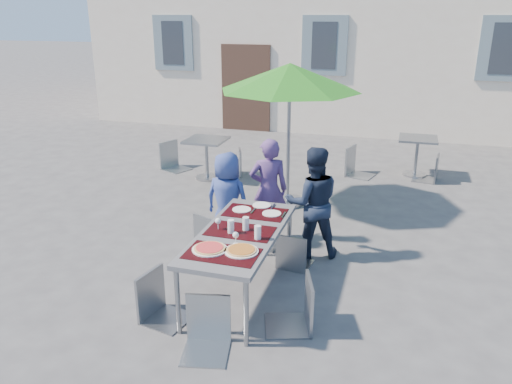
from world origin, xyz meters
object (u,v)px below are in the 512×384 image
(patio_umbrella, at_px, (290,79))
(bg_chair_r_0, at_px, (235,147))
(pizza_near_left, at_px, (210,248))
(cafe_table_1, at_px, (417,150))
(child_0, at_px, (227,200))
(chair_4, at_px, (299,275))
(bg_chair_l_1, at_px, (357,144))
(dining_table, at_px, (240,236))
(cafe_table_0, at_px, (207,152))
(child_2, at_px, (313,202))
(child_1, at_px, (269,190))
(chair_2, at_px, (294,230))
(chair_5, at_px, (206,295))
(bg_chair_l_0, at_px, (171,139))
(chair_3, at_px, (156,269))
(chair_0, at_px, (210,212))
(chair_1, at_px, (260,211))
(bg_chair_r_1, at_px, (433,152))
(pizza_near_right, at_px, (241,250))

(patio_umbrella, bearing_deg, bg_chair_r_0, 136.85)
(pizza_near_left, height_order, cafe_table_1, pizza_near_left)
(child_0, bearing_deg, chair_4, 136.29)
(child_0, bearing_deg, bg_chair_l_1, -103.20)
(dining_table, xyz_separation_m, pizza_near_left, (-0.14, -0.51, 0.07))
(cafe_table_0, bearing_deg, child_0, -62.44)
(pizza_near_left, xyz_separation_m, child_0, (-0.42, 1.66, -0.13))
(child_2, relative_size, patio_umbrella, 0.64)
(child_2, height_order, bg_chair_l_1, child_2)
(bg_chair_l_1, bearing_deg, child_1, -104.48)
(patio_umbrella, bearing_deg, cafe_table_1, 47.82)
(child_2, bearing_deg, chair_2, 53.18)
(chair_5, bearing_deg, dining_table, 90.04)
(patio_umbrella, distance_m, bg_chair_l_0, 3.25)
(bg_chair_l_0, bearing_deg, chair_4, -52.06)
(chair_3, height_order, cafe_table_0, chair_3)
(chair_0, height_order, bg_chair_r_0, bg_chair_r_0)
(chair_5, bearing_deg, cafe_table_0, 111.99)
(chair_1, relative_size, chair_5, 0.96)
(chair_5, relative_size, bg_chair_r_1, 1.00)
(chair_1, distance_m, bg_chair_l_0, 3.99)
(pizza_near_right, distance_m, bg_chair_r_1, 5.58)
(dining_table, distance_m, cafe_table_1, 5.35)
(pizza_near_right, xyz_separation_m, chair_5, (-0.17, -0.52, -0.22))
(chair_1, relative_size, chair_2, 1.05)
(child_2, distance_m, bg_chair_r_0, 3.54)
(chair_4, relative_size, chair_5, 1.04)
(pizza_near_right, relative_size, bg_chair_r_1, 0.35)
(chair_3, distance_m, bg_chair_l_1, 5.58)
(dining_table, height_order, pizza_near_left, pizza_near_left)
(child_0, relative_size, bg_chair_r_0, 1.36)
(chair_1, xyz_separation_m, patio_umbrella, (-0.04, 1.68, 1.48))
(child_2, xyz_separation_m, bg_chair_r_1, (1.55, 3.59, -0.16))
(chair_1, distance_m, patio_umbrella, 2.24)
(chair_5, relative_size, bg_chair_l_0, 0.91)
(bg_chair_l_1, bearing_deg, chair_0, -111.05)
(chair_3, distance_m, cafe_table_1, 6.22)
(pizza_near_left, height_order, child_0, child_0)
(chair_2, distance_m, cafe_table_0, 3.76)
(chair_3, xyz_separation_m, chair_4, (1.38, 0.25, 0.02))
(pizza_near_left, relative_size, chair_4, 0.35)
(pizza_near_right, bearing_deg, bg_chair_r_1, 69.63)
(chair_1, bearing_deg, child_1, 87.46)
(bg_chair_r_0, bearing_deg, chair_0, -76.61)
(cafe_table_0, distance_m, cafe_table_1, 3.96)
(dining_table, bearing_deg, chair_5, -89.96)
(cafe_table_1, bearing_deg, dining_table, -110.11)
(pizza_near_right, bearing_deg, dining_table, 109.75)
(bg_chair_l_0, bearing_deg, pizza_near_right, -57.03)
(child_2, distance_m, chair_1, 0.69)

